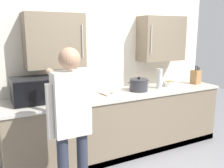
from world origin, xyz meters
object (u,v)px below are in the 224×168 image
object	(u,v)px
fruit_bowl	(170,83)
knife_block	(196,77)
stock_pot	(139,85)
thermos_flask	(160,78)
person_figure	(71,117)
wooden_spoon	(107,93)
microwave_oven	(34,90)

from	to	relation	value
fruit_bowl	knife_block	bearing A→B (deg)	-5.58
stock_pot	thermos_flask	world-z (taller)	thermos_flask
stock_pot	person_figure	xyz separation A→B (m)	(-1.32, -0.82, -0.02)
stock_pot	person_figure	size ratio (longest dim) A/B	0.23
stock_pot	knife_block	xyz separation A→B (m)	(1.14, -0.00, 0.03)
person_figure	wooden_spoon	bearing A→B (deg)	46.30
person_figure	microwave_oven	bearing A→B (deg)	100.82
microwave_oven	person_figure	distance (m)	0.92
wooden_spoon	person_figure	size ratio (longest dim) A/B	0.14
knife_block	microwave_oven	bearing A→B (deg)	178.22
fruit_bowl	wooden_spoon	distance (m)	1.14
microwave_oven	knife_block	bearing A→B (deg)	-1.78
stock_pot	knife_block	size ratio (longest dim) A/B	1.19
knife_block	person_figure	size ratio (longest dim) A/B	0.19
microwave_oven	thermos_flask	bearing A→B (deg)	-2.44
microwave_oven	fruit_bowl	distance (m)	2.13
stock_pot	knife_block	bearing A→B (deg)	-0.25
microwave_oven	stock_pot	xyz separation A→B (m)	(1.49, -0.08, -0.07)
wooden_spoon	fruit_bowl	bearing A→B (deg)	0.34
stock_pot	thermos_flask	distance (m)	0.39
thermos_flask	knife_block	size ratio (longest dim) A/B	0.98
microwave_oven	knife_block	world-z (taller)	microwave_oven
fruit_bowl	stock_pot	xyz separation A→B (m)	(-0.64, -0.04, 0.05)
thermos_flask	wooden_spoon	bearing A→B (deg)	177.35
fruit_bowl	thermos_flask	size ratio (longest dim) A/B	0.72
fruit_bowl	knife_block	distance (m)	0.51
thermos_flask	person_figure	size ratio (longest dim) A/B	0.19
microwave_oven	wooden_spoon	xyz separation A→B (m)	(0.99, -0.04, -0.15)
wooden_spoon	stock_pot	bearing A→B (deg)	-4.29
wooden_spoon	thermos_flask	size ratio (longest dim) A/B	0.77
fruit_bowl	microwave_oven	bearing A→B (deg)	179.13
wooden_spoon	stock_pot	world-z (taller)	stock_pot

